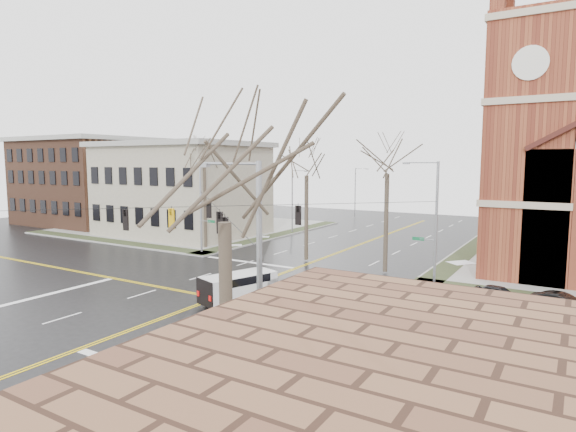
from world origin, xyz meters
The scene contains 19 objects.
ground centered at (0.00, 0.00, 0.00)m, with size 120.00×120.00×0.00m, color black.
sidewalks centered at (0.00, 0.00, 0.08)m, with size 80.00×80.00×0.17m.
road_markings centered at (0.00, 0.00, 0.01)m, with size 100.00×100.00×0.01m.
civic_building_a centered at (-22.00, 20.00, 5.50)m, with size 18.00×14.00×11.00m, color gray.
civic_building_b centered at (-42.00, 22.00, 6.00)m, with size 18.00×16.00×12.00m, color brown.
signal_pole_ne centered at (11.32, 11.50, 4.95)m, with size 2.75×0.22×9.00m.
signal_pole_nw centered at (-11.32, 11.50, 4.95)m, with size 2.75×0.22×9.00m.
signal_pole_se centered at (11.32, -11.50, 4.95)m, with size 2.75×0.22×9.00m.
span_wires centered at (0.00, 0.00, 6.20)m, with size 23.02×23.02×0.03m.
traffic_signals centered at (0.00, -0.67, 5.45)m, with size 8.21×8.26×1.30m.
streetlight_north_a centered at (-10.65, 28.00, 4.47)m, with size 2.30×0.20×8.00m.
streetlight_north_b centered at (-10.65, 48.00, 4.47)m, with size 2.30×0.20×8.00m.
cargo_van centered at (2.07, -0.03, 1.13)m, with size 3.51×5.38×1.92m.
parked_car_a centered at (16.36, 8.86, 0.54)m, with size 1.28×3.18×1.08m, color black.
parked_car_b centered at (19.97, 8.18, 0.61)m, with size 1.29×3.71×1.22m, color black.
tree_nw_far centered at (-12.98, 13.80, 9.09)m, with size 4.00×4.00×12.57m.
tree_nw_near centered at (-0.70, 13.59, 8.39)m, with size 4.00×4.00×11.59m.
tree_ne centered at (7.17, 12.77, 8.68)m, with size 4.00×4.00×12.01m.
tree_se centered at (12.55, -14.60, 8.02)m, with size 4.00×4.00×11.07m.
Camera 1 is at (20.50, -24.45, 9.12)m, focal length 30.00 mm.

